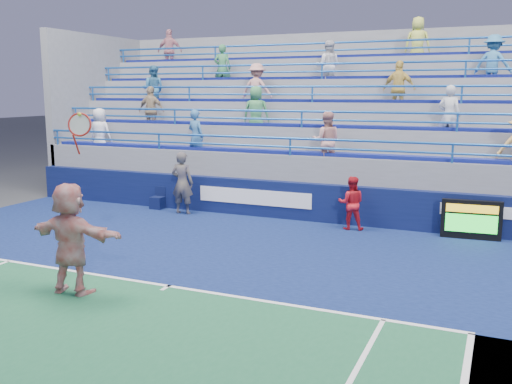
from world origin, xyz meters
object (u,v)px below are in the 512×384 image
at_px(line_judge, 182,183).
at_px(ball_girl, 351,203).
at_px(judge_chair, 158,202).
at_px(tennis_player, 71,238).
at_px(serve_speed_board, 471,220).

xyz_separation_m(line_judge, ball_girl, (5.21, 0.07, -0.23)).
bearing_deg(ball_girl, judge_chair, -15.78).
bearing_deg(tennis_player, judge_chair, 111.51).
bearing_deg(line_judge, ball_girl, 175.37).
distance_m(tennis_player, ball_girl, 7.75).
height_order(serve_speed_board, line_judge, line_judge).
height_order(serve_speed_board, ball_girl, ball_girl).
relative_size(serve_speed_board, judge_chair, 2.09).
bearing_deg(serve_speed_board, judge_chair, 179.54).
distance_m(serve_speed_board, ball_girl, 3.05).
relative_size(serve_speed_board, tennis_player, 0.44).
bearing_deg(ball_girl, tennis_player, 49.72).
relative_size(serve_speed_board, ball_girl, 1.00).
bearing_deg(judge_chair, line_judge, -16.48).
bearing_deg(serve_speed_board, ball_girl, -176.51).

